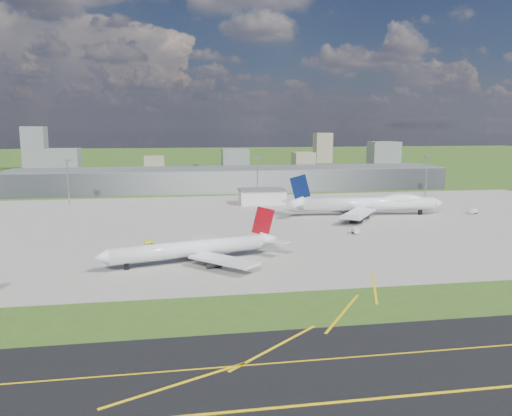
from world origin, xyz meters
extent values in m
plane|color=#38581B|center=(0.00, 150.00, 0.00)|extent=(1400.00, 1400.00, 0.00)
cube|color=black|center=(0.00, -110.00, 0.03)|extent=(1400.00, 60.00, 0.06)
cube|color=#9A968C|center=(10.00, 40.00, 0.04)|extent=(360.00, 190.00, 0.08)
cube|color=gray|center=(0.00, 165.00, 7.50)|extent=(300.00, 42.00, 15.00)
cube|color=silver|center=(10.00, 100.00, 4.00)|extent=(26.00, 16.00, 8.00)
cylinder|color=gray|center=(-100.00, 115.00, 12.50)|extent=(0.70, 0.70, 25.00)
cube|color=gray|center=(-100.00, 115.00, 25.30)|extent=(3.50, 2.00, 1.20)
cylinder|color=gray|center=(10.00, 115.00, 12.50)|extent=(0.70, 0.70, 25.00)
cube|color=gray|center=(10.00, 115.00, 25.30)|extent=(3.50, 2.00, 1.20)
cylinder|color=gray|center=(120.00, 115.00, 12.50)|extent=(0.70, 0.70, 25.00)
cube|color=gray|center=(120.00, 115.00, 25.30)|extent=(3.50, 2.00, 1.20)
cylinder|color=white|center=(-35.62, -21.21, 4.87)|extent=(50.98, 18.32, 5.31)
cone|color=white|center=(-62.57, -28.37, 4.87)|extent=(5.64, 6.27, 5.31)
cone|color=white|center=(-7.39, -13.70, 5.58)|extent=(8.21, 6.95, 5.31)
cube|color=#9C0813|center=(-37.33, -21.66, 3.22)|extent=(41.25, 12.92, 1.15)
cube|color=white|center=(-25.11, -31.47, 3.28)|extent=(21.89, 21.93, 0.80)
cube|color=white|center=(-31.59, -7.08, 3.28)|extent=(13.69, 24.30, 0.80)
cube|color=maroon|center=(-9.53, -14.27, 11.95)|extent=(8.64, 2.69, 10.70)
cylinder|color=#38383D|center=(-28.05, -28.81, 1.59)|extent=(5.43, 3.99, 2.83)
cylinder|color=#38383D|center=(-32.82, -10.85, 1.59)|extent=(5.43, 3.99, 2.83)
cube|color=black|center=(-29.46, -23.69, 1.11)|extent=(1.64, 1.39, 2.21)
cube|color=black|center=(-31.51, -15.99, 1.11)|extent=(1.64, 1.39, 2.21)
cube|color=black|center=(-55.30, -26.44, 1.11)|extent=(1.64, 1.39, 2.21)
cylinder|color=white|center=(56.42, 53.20, 5.90)|extent=(66.86, 13.16, 6.65)
cone|color=white|center=(92.19, 49.67, 5.90)|extent=(5.99, 7.15, 6.65)
cone|color=white|center=(19.05, 56.89, 6.76)|extent=(9.20, 7.46, 6.65)
cube|color=navy|center=(58.56, 52.99, 3.84)|extent=(54.55, 8.08, 1.39)
ellipsoid|color=white|center=(73.64, 51.50, 7.90)|extent=(21.84, 8.71, 5.99)
cube|color=white|center=(48.44, 70.36, 3.97)|extent=(21.14, 31.25, 0.97)
cube|color=white|center=(45.24, 37.94, 3.97)|extent=(25.29, 29.96, 0.97)
cube|color=#08153F|center=(21.72, 56.63, 14.59)|extent=(10.69, 1.59, 12.97)
cylinder|color=#38383D|center=(51.83, 63.36, 1.93)|extent=(6.21, 4.00, 3.43)
cylinder|color=#38383D|center=(46.72, 74.65, 1.93)|extent=(6.21, 4.00, 3.43)
cylinder|color=#38383D|center=(49.93, 44.14, 1.93)|extent=(6.21, 4.00, 3.43)
cylinder|color=#38383D|center=(42.71, 34.07, 1.93)|extent=(6.21, 4.00, 3.43)
cube|color=black|center=(50.49, 58.64, 1.34)|extent=(1.84, 1.45, 2.68)
cube|color=black|center=(49.54, 49.03, 1.34)|extent=(1.84, 1.45, 2.68)
cube|color=black|center=(83.12, 50.56, 1.34)|extent=(1.84, 1.45, 2.68)
cube|color=#D5D00C|center=(-50.11, 6.38, 1.06)|extent=(3.63, 3.21, 1.26)
cube|color=black|center=(-50.11, 6.38, 0.43)|extent=(3.28, 3.03, 0.70)
cube|color=silver|center=(34.63, 13.00, 1.44)|extent=(2.17, 4.64, 2.01)
cube|color=black|center=(34.63, 13.00, 0.43)|extent=(2.25, 3.96, 0.70)
cube|color=silver|center=(111.30, 48.50, 1.58)|extent=(5.61, 4.96, 2.30)
cube|color=black|center=(111.30, 48.50, 0.43)|extent=(5.05, 4.61, 0.70)
cube|color=slate|center=(-140.00, 300.00, 12.00)|extent=(28.00, 22.00, 24.00)
cube|color=gray|center=(-60.00, 340.00, 7.00)|extent=(20.00, 18.00, 14.00)
cube|color=slate|center=(20.00, 310.00, 11.00)|extent=(26.00, 20.00, 22.00)
cube|color=gray|center=(100.00, 350.00, 8.00)|extent=(22.00, 24.00, 16.00)
cube|color=slate|center=(180.00, 320.00, 14.00)|extent=(30.00, 22.00, 28.00)
cube|color=slate|center=(-180.00, 360.00, 22.00)|extent=(22.00, 20.00, 44.00)
cube|color=gray|center=(140.00, 410.00, 18.00)|extent=(20.00, 18.00, 36.00)
cylinder|color=#382314|center=(-110.00, 265.00, 1.50)|extent=(0.70, 0.70, 3.00)
sphere|color=black|center=(-110.00, 265.00, 4.88)|extent=(6.75, 6.75, 6.75)
cylinder|color=#382314|center=(-20.00, 280.00, 1.80)|extent=(0.70, 0.70, 3.60)
sphere|color=black|center=(-20.00, 280.00, 5.85)|extent=(8.10, 8.10, 8.10)
cylinder|color=#382314|center=(70.00, 275.00, 1.70)|extent=(0.70, 0.70, 3.40)
sphere|color=black|center=(70.00, 275.00, 5.53)|extent=(7.65, 7.65, 7.65)
cylinder|color=#382314|center=(160.00, 285.00, 1.40)|extent=(0.70, 0.70, 2.80)
sphere|color=black|center=(160.00, 285.00, 4.55)|extent=(6.30, 6.30, 6.30)
camera|label=1|loc=(-39.49, -182.23, 44.86)|focal=35.00mm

